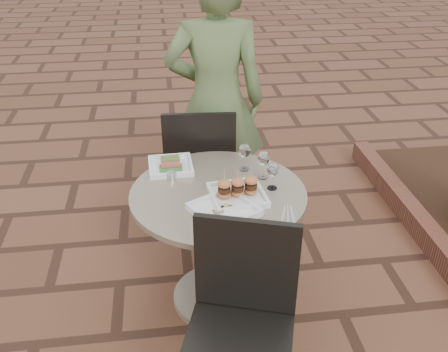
{
  "coord_description": "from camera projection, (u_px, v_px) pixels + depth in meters",
  "views": [
    {
      "loc": [
        -0.09,
        -1.92,
        2.07
      ],
      "look_at": [
        0.19,
        0.21,
        0.82
      ],
      "focal_mm": 40.0,
      "sensor_mm": 36.0,
      "label": 1
    }
  ],
  "objects": [
    {
      "name": "ground",
      "position": [
        194.0,
        329.0,
        2.7
      ],
      "size": [
        60.0,
        60.0,
        0.0
      ],
      "primitive_type": "plane",
      "color": "brown",
      "rests_on": "ground"
    },
    {
      "name": "cafe_table",
      "position": [
        218.0,
        231.0,
        2.65
      ],
      "size": [
        0.9,
        0.9,
        0.73
      ],
      "color": "gray",
      "rests_on": "ground"
    },
    {
      "name": "chair_far",
      "position": [
        200.0,
        162.0,
        3.18
      ],
      "size": [
        0.47,
        0.47,
        0.93
      ],
      "rotation": [
        0.0,
        0.0,
        3.06
      ],
      "color": "black",
      "rests_on": "ground"
    },
    {
      "name": "chair_near",
      "position": [
        242.0,
        310.0,
        2.07
      ],
      "size": [
        0.55,
        0.55,
        0.93
      ],
      "rotation": [
        0.0,
        0.0,
        -0.31
      ],
      "color": "black",
      "rests_on": "ground"
    },
    {
      "name": "diner",
      "position": [
        216.0,
        102.0,
        3.19
      ],
      "size": [
        0.68,
        0.48,
        1.76
      ],
      "primitive_type": "imported",
      "rotation": [
        0.0,
        0.0,
        3.05
      ],
      "color": "#506638",
      "rests_on": "ground"
    },
    {
      "name": "plate_salmon",
      "position": [
        171.0,
        165.0,
        2.73
      ],
      "size": [
        0.25,
        0.25,
        0.07
      ],
      "rotation": [
        0.0,
        0.0,
        0.04
      ],
      "color": "white",
      "rests_on": "cafe_table"
    },
    {
      "name": "plate_sliders",
      "position": [
        238.0,
        191.0,
        2.46
      ],
      "size": [
        0.29,
        0.29,
        0.17
      ],
      "rotation": [
        0.0,
        0.0,
        0.12
      ],
      "color": "white",
      "rests_on": "cafe_table"
    },
    {
      "name": "plate_tuna",
      "position": [
        224.0,
        209.0,
        2.36
      ],
      "size": [
        0.36,
        0.36,
        0.03
      ],
      "rotation": [
        0.0,
        0.0,
        0.5
      ],
      "color": "white",
      "rests_on": "cafe_table"
    },
    {
      "name": "wine_glass_right",
      "position": [
        273.0,
        171.0,
        2.51
      ],
      "size": [
        0.06,
        0.06,
        0.15
      ],
      "color": "white",
      "rests_on": "cafe_table"
    },
    {
      "name": "wine_glass_mid",
      "position": [
        244.0,
        151.0,
        2.68
      ],
      "size": [
        0.07,
        0.07,
        0.15
      ],
      "color": "white",
      "rests_on": "cafe_table"
    },
    {
      "name": "wine_glass_far",
      "position": [
        264.0,
        159.0,
        2.6
      ],
      "size": [
        0.07,
        0.07,
        0.15
      ],
      "color": "white",
      "rests_on": "cafe_table"
    },
    {
      "name": "steel_ramekin",
      "position": [
        171.0,
        176.0,
        2.63
      ],
      "size": [
        0.06,
        0.06,
        0.04
      ],
      "primitive_type": "cylinder",
      "rotation": [
        0.0,
        0.0,
        -0.32
      ],
      "color": "silver",
      "rests_on": "cafe_table"
    },
    {
      "name": "cutlery_set",
      "position": [
        288.0,
        215.0,
        2.35
      ],
      "size": [
        0.11,
        0.19,
        0.0
      ],
      "primitive_type": null,
      "rotation": [
        0.0,
        0.0,
        -0.2
      ],
      "color": "silver",
      "rests_on": "cafe_table"
    },
    {
      "name": "planter_curb",
      "position": [
        447.0,
        258.0,
        3.09
      ],
      "size": [
        0.12,
        3.0,
        0.15
      ],
      "primitive_type": "cube",
      "color": "brown",
      "rests_on": "ground"
    }
  ]
}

